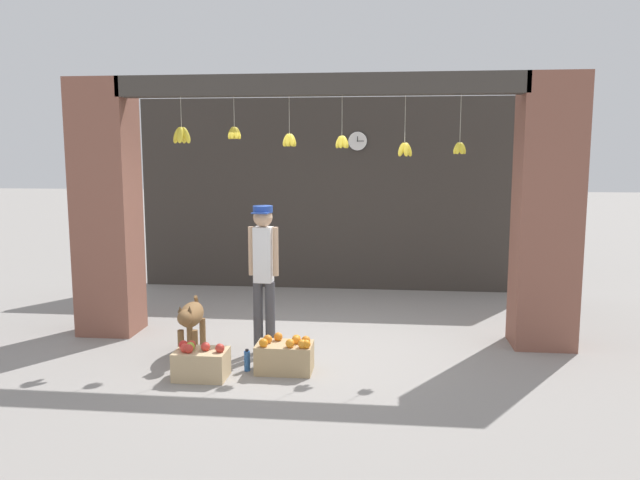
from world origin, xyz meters
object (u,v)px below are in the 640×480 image
(fruit_crate_apples, at_px, (201,363))
(water_bottle, at_px, (247,361))
(shopkeeper, at_px, (264,267))
(dog, at_px, (191,318))
(fruit_crate_oranges, at_px, (285,356))
(wall_clock, at_px, (358,141))

(fruit_crate_apples, relative_size, water_bottle, 2.24)
(shopkeeper, bearing_deg, water_bottle, 86.60)
(dog, distance_m, shopkeeper, 0.99)
(shopkeeper, distance_m, fruit_crate_oranges, 1.06)
(dog, height_order, fruit_crate_oranges, dog)
(fruit_crate_oranges, distance_m, fruit_crate_apples, 0.86)
(shopkeeper, height_order, fruit_crate_oranges, shopkeeper)
(fruit_crate_oranges, xyz_separation_m, wall_clock, (0.55, 4.03, 2.28))
(fruit_crate_oranges, distance_m, water_bottle, 0.40)
(shopkeeper, bearing_deg, fruit_crate_oranges, 123.28)
(fruit_crate_oranges, bearing_deg, fruit_crate_apples, -161.16)
(fruit_crate_apples, height_order, water_bottle, fruit_crate_apples)
(water_bottle, bearing_deg, fruit_crate_oranges, 3.15)
(shopkeeper, relative_size, wall_clock, 5.29)
(shopkeeper, xyz_separation_m, fruit_crate_oranges, (0.33, -0.57, -0.83))
(wall_clock, bearing_deg, water_bottle, -103.13)
(fruit_crate_oranges, bearing_deg, dog, 160.64)
(dog, height_order, fruit_crate_apples, dog)
(dog, distance_m, wall_clock, 4.48)
(dog, xyz_separation_m, fruit_crate_apples, (0.31, -0.68, -0.28))
(wall_clock, bearing_deg, shopkeeper, -104.22)
(fruit_crate_oranges, relative_size, fruit_crate_apples, 1.11)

